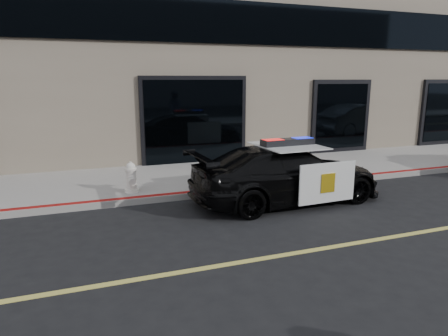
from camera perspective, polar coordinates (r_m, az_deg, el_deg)
name	(u,v)px	position (r m, az deg, el deg)	size (l,w,h in m)	color
ground	(361,242)	(7.46, 18.93, -10.03)	(120.00, 120.00, 0.00)	black
sidewalk_n	(244,173)	(11.76, 2.88, -0.69)	(60.00, 3.50, 0.15)	gray
police_car	(287,174)	(9.25, 8.96, -0.81)	(2.27, 4.65, 1.47)	black
fire_hydrant	(131,178)	(9.68, -13.11, -1.40)	(0.33, 0.46, 0.73)	white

